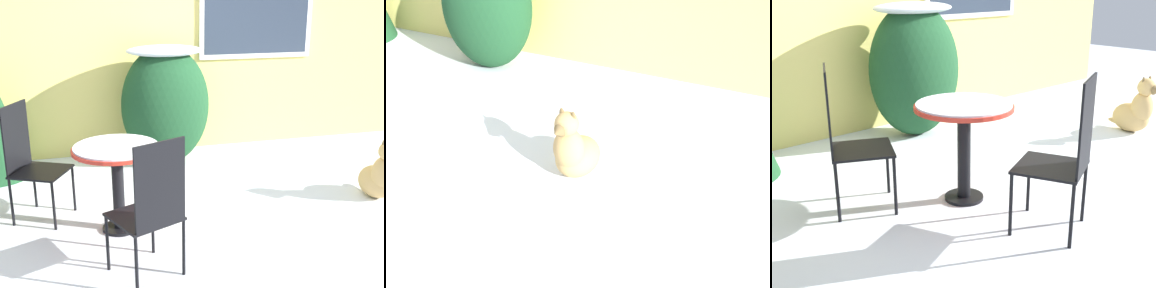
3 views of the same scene
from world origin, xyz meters
The scene contains 3 objects.
ground_plane centered at (0.00, 0.00, 0.00)m, with size 16.00×16.00×0.00m, color silver.
shrub_left centered at (-0.03, 1.66, 0.73)m, with size 1.02×0.75×1.38m.
dog centered at (1.76, 0.10, 0.23)m, with size 0.38×0.61×0.63m.
Camera 2 is at (3.45, -3.37, 2.61)m, focal length 55.00 mm.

